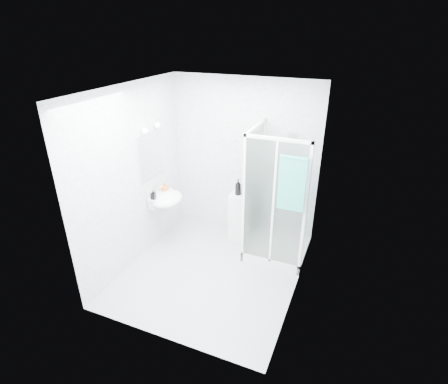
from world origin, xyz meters
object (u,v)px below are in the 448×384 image
at_px(hand_towel, 292,183).
at_px(shampoo_bottle_b, 246,187).
at_px(storage_cabinet, 240,216).
at_px(shampoo_bottle_a, 238,187).
at_px(soap_dispenser_orange, 165,187).
at_px(soap_dispenser_black, 153,195).
at_px(wall_basin, 166,199).
at_px(shower_enclosure, 272,229).

height_order(hand_towel, shampoo_bottle_b, hand_towel).
relative_size(storage_cabinet, shampoo_bottle_a, 2.98).
relative_size(soap_dispenser_orange, soap_dispenser_black, 1.04).
bearing_deg(soap_dispenser_orange, wall_basin, -57.90).
bearing_deg(soap_dispenser_orange, shampoo_bottle_b, 24.41).
bearing_deg(soap_dispenser_black, shampoo_bottle_b, 34.83).
bearing_deg(wall_basin, soap_dispenser_orange, 122.10).
xyz_separation_m(shower_enclosure, soap_dispenser_black, (-1.75, -0.51, 0.49)).
height_order(shower_enclosure, hand_towel, shower_enclosure).
distance_m(hand_towel, shampoo_bottle_b, 1.25).
bearing_deg(shampoo_bottle_a, storage_cabinet, 21.36).
relative_size(wall_basin, storage_cabinet, 0.70).
distance_m(storage_cabinet, shampoo_bottle_a, 0.53).
bearing_deg(shower_enclosure, soap_dispenser_orange, -173.23).
xyz_separation_m(wall_basin, soap_dispenser_orange, (-0.07, 0.11, 0.14)).
bearing_deg(shampoo_bottle_b, storage_cabinet, -145.54).
xyz_separation_m(storage_cabinet, soap_dispenser_orange, (-1.10, -0.48, 0.54)).
height_order(storage_cabinet, shampoo_bottle_a, shampoo_bottle_a).
distance_m(hand_towel, soap_dispenser_black, 2.13).
bearing_deg(shampoo_bottle_a, soap_dispenser_orange, -156.25).
height_order(hand_towel, shampoo_bottle_a, hand_towel).
distance_m(wall_basin, hand_towel, 2.08).
distance_m(shower_enclosure, hand_towel, 1.12).
xyz_separation_m(soap_dispenser_orange, soap_dispenser_black, (-0.02, -0.30, -0.00)).
distance_m(shampoo_bottle_b, soap_dispenser_orange, 1.29).
distance_m(shower_enclosure, storage_cabinet, 0.68).
relative_size(shampoo_bottle_a, shampoo_bottle_b, 1.07).
xyz_separation_m(shampoo_bottle_a, shampoo_bottle_b, (0.11, 0.07, -0.01)).
height_order(shower_enclosure, wall_basin, shower_enclosure).
bearing_deg(soap_dispenser_orange, shower_enclosure, 6.77).
distance_m(shower_enclosure, shampoo_bottle_b, 0.79).
bearing_deg(storage_cabinet, soap_dispenser_black, -150.03).
xyz_separation_m(shower_enclosure, hand_towel, (0.32, -0.40, 1.00)).
height_order(shampoo_bottle_a, shampoo_bottle_b, shampoo_bottle_a).
relative_size(shampoo_bottle_b, soap_dispenser_orange, 1.62).
bearing_deg(storage_cabinet, soap_dispenser_orange, -161.21).
relative_size(hand_towel, soap_dispenser_orange, 4.85).
bearing_deg(soap_dispenser_black, hand_towel, 2.91).
relative_size(shampoo_bottle_a, soap_dispenser_orange, 1.74).
bearing_deg(shower_enclosure, hand_towel, -51.81).
relative_size(hand_towel, shampoo_bottle_b, 3.00).
height_order(hand_towel, soap_dispenser_black, hand_towel).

